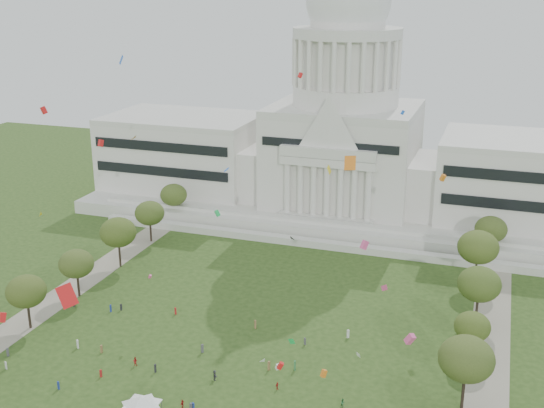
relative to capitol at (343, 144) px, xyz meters
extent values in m
cube|color=silver|center=(0.00, 1.41, -20.30)|extent=(160.00, 60.00, 4.00)
cube|color=silver|center=(0.00, -31.59, -21.30)|extent=(130.00, 3.00, 2.00)
cube|color=silver|center=(0.00, -23.59, -19.80)|extent=(140.00, 3.00, 5.00)
cube|color=silver|center=(-55.00, 0.41, -7.30)|extent=(50.00, 34.00, 22.00)
cube|color=silver|center=(55.00, 0.41, -7.30)|extent=(50.00, 34.00, 22.00)
cube|color=silver|center=(-27.00, -1.59, -10.30)|extent=(12.00, 26.00, 16.00)
cube|color=silver|center=(27.00, -1.59, -10.30)|extent=(12.00, 26.00, 16.00)
cube|color=silver|center=(0.00, 0.41, -4.30)|extent=(44.00, 38.00, 28.00)
cube|color=silver|center=(0.00, -19.59, -1.10)|extent=(28.00, 3.00, 2.40)
cube|color=black|center=(-55.00, -16.79, -5.30)|extent=(46.00, 0.40, 11.00)
cube|color=black|center=(55.00, -16.79, -5.30)|extent=(46.00, 0.40, 11.00)
cylinder|color=silver|center=(0.00, 0.41, 15.10)|extent=(32.00, 32.00, 6.00)
cylinder|color=silver|center=(0.00, 0.41, 25.10)|extent=(28.00, 28.00, 14.00)
cylinder|color=silver|center=(0.00, 0.41, 33.60)|extent=(32.40, 32.40, 3.00)
cylinder|color=silver|center=(0.00, 0.41, 39.10)|extent=(22.00, 22.00, 8.00)
cube|color=gray|center=(-48.00, -83.59, -22.28)|extent=(8.00, 160.00, 0.04)
cube|color=gray|center=(48.00, -83.59, -22.28)|extent=(8.00, 160.00, 0.04)
cylinder|color=black|center=(-45.04, -96.29, -19.56)|extent=(0.56, 0.56, 5.47)
ellipsoid|color=#394917|center=(-45.04, -96.29, -13.77)|extent=(8.42, 8.42, 6.89)
cylinder|color=black|center=(44.17, -96.15, -19.19)|extent=(0.56, 0.56, 6.20)
ellipsoid|color=#39491C|center=(44.17, -96.15, -12.62)|extent=(9.55, 9.55, 7.82)
cylinder|color=black|center=(-44.09, -79.67, -19.66)|extent=(0.56, 0.56, 5.27)
ellipsoid|color=#3A4B1B|center=(-44.09, -79.67, -14.07)|extent=(8.12, 8.12, 6.65)
cylinder|color=black|center=(44.40, -79.10, -20.02)|extent=(0.56, 0.56, 4.56)
ellipsoid|color=#394D16|center=(44.40, -79.10, -15.19)|extent=(7.01, 7.01, 5.74)
cylinder|color=black|center=(-44.08, -61.17, -19.28)|extent=(0.56, 0.56, 6.03)
ellipsoid|color=#364A15|center=(-44.08, -61.17, -12.89)|extent=(9.29, 9.29, 7.60)
cylinder|color=black|center=(44.76, -63.55, -19.31)|extent=(0.56, 0.56, 5.97)
ellipsoid|color=#354B18|center=(44.76, -63.55, -12.99)|extent=(9.19, 9.19, 7.52)
cylinder|color=black|center=(-45.22, -42.58, -19.59)|extent=(0.56, 0.56, 5.41)
ellipsoid|color=#364919|center=(-45.22, -42.58, -13.86)|extent=(8.33, 8.33, 6.81)
cylinder|color=black|center=(43.49, -43.40, -19.11)|extent=(0.56, 0.56, 6.37)
ellipsoid|color=#3D5019|center=(43.49, -43.40, -12.35)|extent=(9.82, 9.82, 8.03)
cylinder|color=black|center=(-46.87, -24.45, -19.64)|extent=(0.56, 0.56, 5.32)
ellipsoid|color=#394D1A|center=(-46.87, -24.45, -14.00)|extent=(8.19, 8.19, 6.70)
cylinder|color=black|center=(45.96, -25.46, -19.56)|extent=(0.56, 0.56, 5.47)
ellipsoid|color=#364619|center=(45.96, -25.46, -13.77)|extent=(8.42, 8.42, 6.89)
cylinder|color=#4C4C4C|center=(-9.48, -113.97, -21.18)|extent=(0.12, 0.12, 2.23)
cylinder|color=#4C4C4C|center=(-4.48, -113.97, -21.18)|extent=(0.12, 0.12, 2.23)
cube|color=white|center=(-6.98, -116.47, -19.98)|extent=(5.43, 5.43, 0.18)
pyramid|color=white|center=(-6.98, -116.47, -19.00)|extent=(7.60, 7.60, 1.78)
imported|color=#33723F|center=(24.63, -102.64, -21.45)|extent=(0.96, 0.92, 1.70)
imported|color=#B21E1E|center=(-1.66, -111.73, -21.50)|extent=(0.75, 1.04, 1.59)
imported|color=#4C4C51|center=(0.17, -101.92, -21.30)|extent=(1.68, 1.91, 1.98)
imported|color=#B21E1E|center=(-16.29, -102.31, -21.40)|extent=(0.92, 0.61, 1.79)
imported|color=#B21E1E|center=(12.11, -101.09, -21.56)|extent=(0.74, 0.97, 1.47)
cube|color=#4C4C51|center=(-41.78, -107.43, -21.40)|extent=(0.56, 0.53, 1.80)
cube|color=navy|center=(0.51, -111.98, -21.49)|extent=(0.50, 0.44, 1.61)
cube|color=silver|center=(20.07, -78.59, -21.39)|extent=(0.56, 0.54, 1.82)
cube|color=olive|center=(-25.02, -100.30, -21.47)|extent=(0.31, 0.46, 1.66)
cube|color=#26262B|center=(-30.93, -82.91, -21.53)|extent=(0.41, 0.47, 1.52)
cube|color=#B21E1E|center=(-18.51, -80.67, -21.50)|extent=(0.50, 0.46, 1.59)
cube|color=#26262B|center=(-42.00, -84.85, -21.42)|extent=(0.52, 0.54, 1.75)
cube|color=#4C4C51|center=(12.39, -84.14, -21.54)|extent=(0.47, 0.44, 1.51)
cube|color=#33723F|center=(13.23, -93.87, -21.33)|extent=(0.41, 0.56, 1.93)
cube|color=#4C4C51|center=(-6.08, -93.73, -21.39)|extent=(0.56, 0.54, 1.82)
cube|color=navy|center=(-25.41, -113.91, -21.52)|extent=(0.48, 0.42, 1.55)
cube|color=#4C4C51|center=(0.21, -112.23, -21.48)|extent=(0.48, 0.35, 1.64)
cube|color=#B21E1E|center=(-20.34, -107.93, -21.54)|extent=(0.38, 0.47, 1.51)
cube|color=olive|center=(8.58, -95.50, -21.38)|extent=(0.40, 0.54, 1.83)
cube|color=olive|center=(0.48, -81.01, -21.34)|extent=(0.54, 0.59, 1.90)
cube|color=#26262B|center=(-11.49, -103.20, -21.45)|extent=(0.34, 0.48, 1.69)
cube|color=silver|center=(-38.96, -111.41, -21.53)|extent=(0.48, 0.41, 1.54)
cube|color=silver|center=(-30.55, -100.29, -21.38)|extent=(0.56, 0.54, 1.83)
cube|color=navy|center=(-32.75, -84.30, -21.45)|extent=(0.38, 0.50, 1.70)
camera|label=1|loc=(45.75, -202.47, 48.12)|focal=45.00mm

